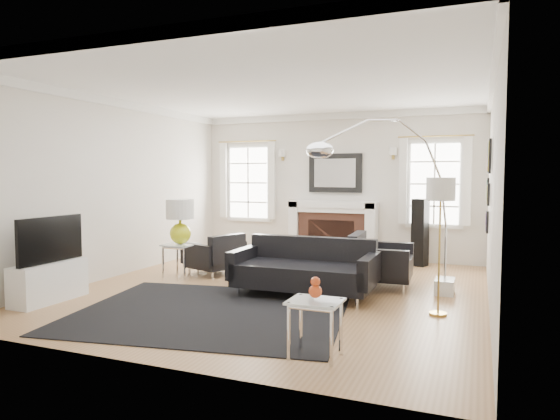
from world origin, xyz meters
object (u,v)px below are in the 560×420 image
at_px(sofa, 305,270).
at_px(arc_floor_lamp, 386,199).
at_px(coffee_table, 304,258).
at_px(gourd_lamp, 180,218).
at_px(fireplace, 332,231).
at_px(armchair_left, 216,256).
at_px(armchair_right, 378,262).

xyz_separation_m(sofa, arc_floor_lamp, (1.04, 0.16, 0.97)).
xyz_separation_m(coffee_table, gourd_lamp, (-1.86, -0.63, 0.61)).
bearing_deg(coffee_table, gourd_lamp, -161.31).
bearing_deg(fireplace, gourd_lamp, -125.04).
bearing_deg(armchair_left, armchair_right, 2.23).
height_order(fireplace, armchair_right, fireplace).
xyz_separation_m(sofa, coffee_table, (-0.37, 1.04, -0.02)).
bearing_deg(armchair_right, gourd_lamp, -171.19).
height_order(armchair_left, arc_floor_lamp, arc_floor_lamp).
xyz_separation_m(sofa, armchair_left, (-1.79, 0.78, -0.03)).
distance_m(sofa, armchair_right, 1.20).
bearing_deg(sofa, armchair_left, 156.49).
height_order(sofa, arc_floor_lamp, arc_floor_lamp).
distance_m(sofa, arc_floor_lamp, 1.43).
height_order(fireplace, armchair_left, fireplace).
distance_m(fireplace, armchair_left, 2.54).
bearing_deg(armchair_left, fireplace, 58.23).
distance_m(armchair_left, armchair_right, 2.60).
distance_m(gourd_lamp, arc_floor_lamp, 3.30).
xyz_separation_m(sofa, armchair_right, (0.81, 0.88, 0.01)).
bearing_deg(armchair_left, gourd_lamp, -139.67).
bearing_deg(sofa, coffee_table, 109.75).
bearing_deg(sofa, fireplace, 98.88).
distance_m(fireplace, armchair_right, 2.42).
xyz_separation_m(fireplace, gourd_lamp, (-1.77, -2.52, 0.39)).
height_order(fireplace, gourd_lamp, gourd_lamp).
relative_size(sofa, armchair_left, 1.90).
bearing_deg(armchair_right, sofa, -132.56).
height_order(sofa, gourd_lamp, gourd_lamp).
height_order(armchair_right, gourd_lamp, gourd_lamp).
distance_m(sofa, gourd_lamp, 2.34).
bearing_deg(armchair_right, armchair_left, -177.77).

